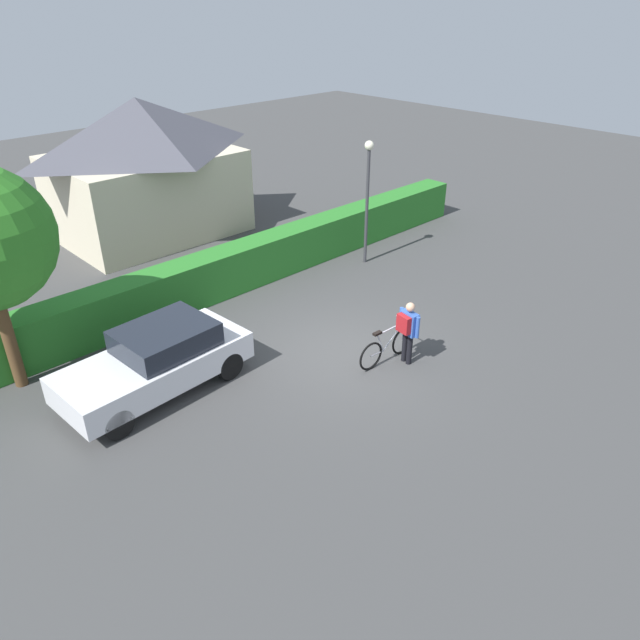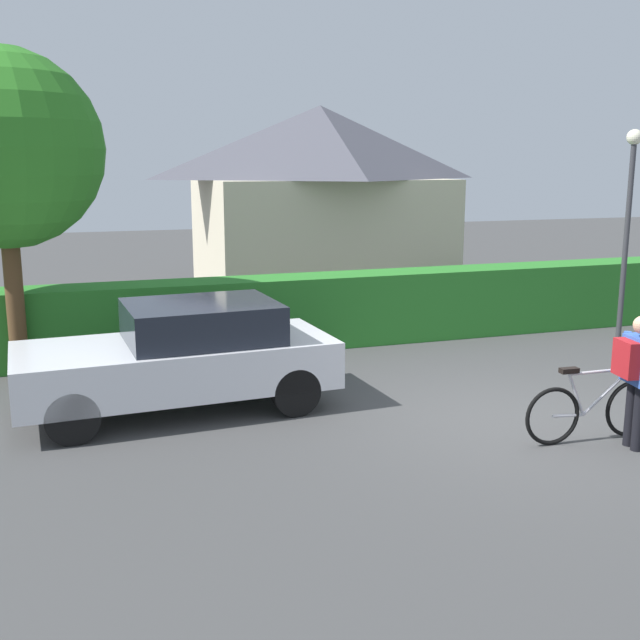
% 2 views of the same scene
% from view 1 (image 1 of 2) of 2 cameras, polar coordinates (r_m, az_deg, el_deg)
% --- Properties ---
extents(ground_plane, '(60.00, 60.00, 0.00)m').
position_cam_1_polar(ground_plane, '(14.52, 2.47, -3.23)').
color(ground_plane, '#424242').
extents(hedge_row, '(19.93, 0.90, 1.28)m').
position_cam_1_polar(hedge_row, '(17.45, -8.87, 4.66)').
color(hedge_row, '#2C7C29').
rests_on(hedge_row, ground).
extents(house_distant, '(6.17, 4.64, 4.66)m').
position_cam_1_polar(house_distant, '(21.98, -16.44, 13.82)').
color(house_distant, beige).
rests_on(house_distant, ground).
extents(parked_car_near, '(4.21, 1.98, 1.45)m').
position_cam_1_polar(parked_car_near, '(13.36, -15.26, -3.69)').
color(parked_car_near, silver).
rests_on(parked_car_near, ground).
extents(bicycle, '(1.78, 0.50, 0.95)m').
position_cam_1_polar(bicycle, '(14.12, 6.42, -2.56)').
color(bicycle, black).
rests_on(bicycle, ground).
extents(person_rider, '(0.40, 0.64, 1.57)m').
position_cam_1_polar(person_rider, '(13.85, 8.37, -0.72)').
color(person_rider, black).
rests_on(person_rider, ground).
extents(street_lamp, '(0.28, 0.28, 3.86)m').
position_cam_1_polar(street_lamp, '(18.63, 4.58, 12.70)').
color(street_lamp, '#38383D').
rests_on(street_lamp, ground).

